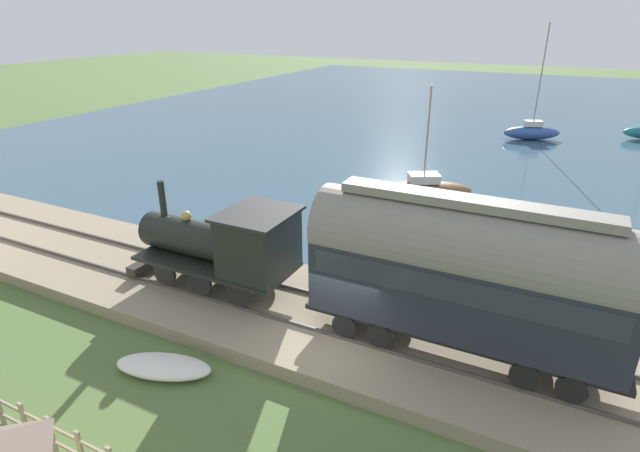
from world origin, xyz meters
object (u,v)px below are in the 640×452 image
sailboat_blue (532,132)px  rowboat_near_shore (410,245)px  steam_locomotive (227,243)px  rowboat_mid_harbor (224,228)px  sailboat_brown (423,190)px  beached_dinghy (163,367)px  passenger_coach (464,269)px

sailboat_blue → rowboat_near_shore: 24.50m
steam_locomotive → rowboat_near_shore: (6.91, -4.46, -2.06)m
rowboat_mid_harbor → sailboat_blue: bearing=6.1°
sailboat_brown → sailboat_blue: bearing=-41.0°
sailboat_brown → sailboat_blue: size_ratio=0.69×
sailboat_blue → rowboat_near_shore: (-24.35, 2.66, -0.46)m
sailboat_brown → rowboat_near_shore: bearing=162.7°
sailboat_brown → rowboat_near_shore: size_ratio=2.71×
sailboat_blue → rowboat_mid_harbor: size_ratio=3.02×
sailboat_blue → sailboat_brown: bearing=142.9°
steam_locomotive → sailboat_brown: sailboat_brown is taller
sailboat_brown → rowboat_mid_harbor: sailboat_brown is taller
steam_locomotive → sailboat_blue: (31.26, -7.12, -1.59)m
sailboat_blue → steam_locomotive: bearing=142.4°
beached_dinghy → sailboat_blue: bearing=-10.4°
sailboat_brown → beached_dinghy: 17.57m
passenger_coach → rowboat_mid_harbor: size_ratio=2.95×
steam_locomotive → beached_dinghy: (-4.09, -0.63, -2.03)m
sailboat_brown → rowboat_mid_harbor: size_ratio=2.08×
passenger_coach → rowboat_mid_harbor: (4.86, 11.76, -2.90)m
steam_locomotive → beached_dinghy: bearing=-171.3°
beached_dinghy → rowboat_mid_harbor: bearing=26.9°
steam_locomotive → sailboat_blue: size_ratio=0.70×
sailboat_brown → sailboat_blue: (17.97, -3.94, 0.07)m
steam_locomotive → sailboat_brown: 13.76m
steam_locomotive → rowboat_mid_harbor: (4.86, 3.91, -2.06)m
passenger_coach → sailboat_blue: bearing=1.3°
sailboat_blue → beached_dinghy: (-35.35, 6.49, -0.43)m
passenger_coach → steam_locomotive: bearing=90.0°
sailboat_brown → rowboat_near_shore: sailboat_brown is taller
sailboat_blue → beached_dinghy: size_ratio=2.96×
rowboat_mid_harbor → beached_dinghy: beached_dinghy is taller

